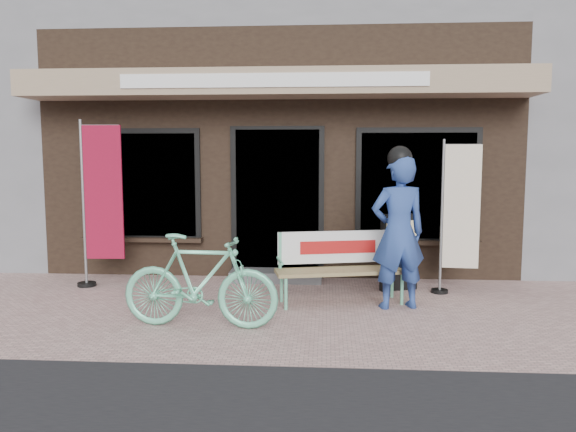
# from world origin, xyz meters

# --- Properties ---
(ground) EXTENTS (70.00, 70.00, 0.00)m
(ground) POSITION_xyz_m (0.00, 0.00, 0.00)
(ground) COLOR #BC968F
(ground) RESTS_ON ground
(storefront) EXTENTS (7.00, 6.77, 6.00)m
(storefront) POSITION_xyz_m (0.00, 4.96, 2.99)
(storefront) COLOR black
(storefront) RESTS_ON ground
(bench) EXTENTS (1.64, 0.74, 0.86)m
(bench) POSITION_xyz_m (0.88, 0.67, 0.50)
(bench) COLOR #6BD1A5
(bench) RESTS_ON ground
(person) EXTENTS (0.74, 0.57, 1.90)m
(person) POSITION_xyz_m (1.55, 0.44, 0.93)
(person) COLOR navy
(person) RESTS_ON ground
(bicycle) EXTENTS (1.67, 0.56, 0.99)m
(bicycle) POSITION_xyz_m (-0.59, -0.46, 0.49)
(bicycle) COLOR #6BD1A5
(bicycle) RESTS_ON ground
(nobori_red) EXTENTS (0.66, 0.26, 2.26)m
(nobori_red) POSITION_xyz_m (-2.34, 1.25, 1.17)
(nobori_red) COLOR gray
(nobori_red) RESTS_ON ground
(nobori_cream) EXTENTS (0.59, 0.23, 1.99)m
(nobori_cream) POSITION_xyz_m (2.39, 1.18, 1.03)
(nobori_cream) COLOR gray
(nobori_cream) RESTS_ON ground
(menu_stand) EXTENTS (0.51, 0.27, 1.02)m
(menu_stand) POSITION_xyz_m (1.68, 1.31, 0.52)
(menu_stand) COLOR black
(menu_stand) RESTS_ON ground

